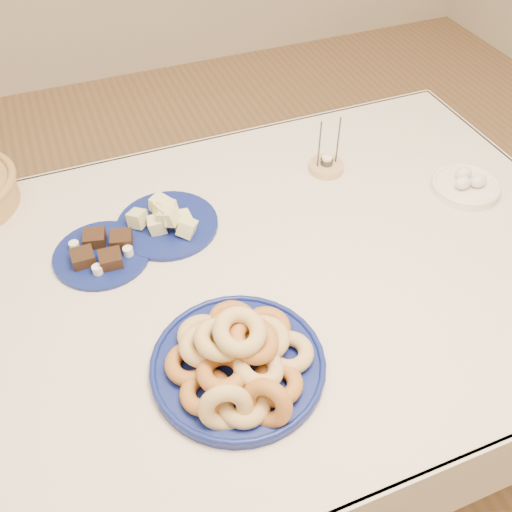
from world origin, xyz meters
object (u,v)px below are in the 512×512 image
at_px(brownie_plate, 102,253).
at_px(egg_bowl, 466,185).
at_px(donut_platter, 238,360).
at_px(melon_plate, 167,220).
at_px(candle_holder, 326,166).
at_px(dining_table, 248,303).

bearing_deg(brownie_plate, egg_bowl, -6.68).
height_order(donut_platter, brownie_plate, donut_platter).
relative_size(melon_plate, egg_bowl, 1.80).
xyz_separation_m(donut_platter, brownie_plate, (-0.18, 0.41, -0.03)).
distance_m(melon_plate, candle_holder, 0.47).
relative_size(melon_plate, brownie_plate, 1.14).
xyz_separation_m(melon_plate, brownie_plate, (-0.17, -0.04, -0.01)).
bearing_deg(donut_platter, candle_holder, 49.12).
bearing_deg(melon_plate, candle_holder, 8.17).
bearing_deg(brownie_plate, candle_holder, 9.57).
bearing_deg(donut_platter, egg_bowl, 22.10).
xyz_separation_m(brownie_plate, egg_bowl, (0.94, -0.11, 0.01)).
xyz_separation_m(dining_table, egg_bowl, (0.64, 0.06, 0.12)).
relative_size(brownie_plate, candle_holder, 1.77).
bearing_deg(candle_holder, donut_platter, -130.88).
relative_size(dining_table, donut_platter, 3.81).
distance_m(dining_table, melon_plate, 0.28).
bearing_deg(candle_holder, dining_table, -140.34).
bearing_deg(melon_plate, donut_platter, -87.80).
relative_size(melon_plate, candle_holder, 2.03).
distance_m(candle_holder, egg_bowl, 0.37).
height_order(donut_platter, melon_plate, donut_platter).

